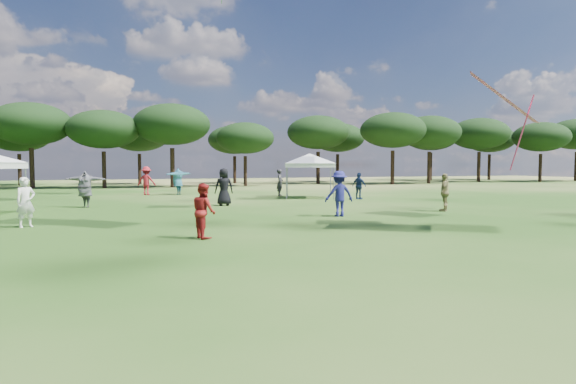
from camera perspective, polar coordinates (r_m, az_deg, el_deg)
name	(u,v)px	position (r m, az deg, el deg)	size (l,w,h in m)	color
tree_line	(159,130)	(48.32, -15.06, 7.15)	(108.78, 17.63, 7.77)	black
tent_right	(310,156)	(29.71, 2.58, 4.33)	(5.62, 5.62, 3.03)	gray
festival_crowd	(105,188)	(25.26, -20.83, 0.41)	(29.17, 21.49, 1.92)	navy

